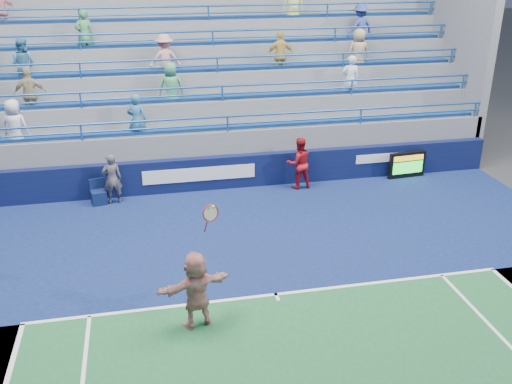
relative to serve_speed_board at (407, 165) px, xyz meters
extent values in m
plane|color=#333538|center=(-6.07, -6.15, -0.46)|extent=(120.00, 120.00, 0.00)
cube|color=#0E1947|center=(-6.07, -3.95, -0.45)|extent=(18.00, 8.40, 0.02)
cube|color=white|center=(-6.07, -6.15, -0.43)|extent=(11.00, 0.10, 0.01)
cube|color=white|center=(-6.07, -6.25, -0.43)|extent=(0.08, 0.30, 0.01)
cube|color=#0A113A|center=(-6.07, 0.35, 0.09)|extent=(18.00, 0.30, 1.10)
cube|color=white|center=(-7.07, 0.19, 0.14)|extent=(3.60, 0.02, 0.45)
cube|color=white|center=(-0.87, 0.19, 0.24)|extent=(1.80, 0.02, 0.30)
cube|color=slate|center=(-6.07, 3.30, 0.09)|extent=(18.00, 5.60, 1.10)
cube|color=slate|center=(-6.07, 3.30, 0.47)|extent=(18.00, 5.60, 1.85)
cube|color=navy|center=(-6.07, 0.95, 1.44)|extent=(17.40, 0.45, 0.10)
cylinder|color=#1E54A3|center=(-6.07, 0.55, 1.89)|extent=(18.00, 0.07, 0.07)
cube|color=slate|center=(-6.07, 3.80, 0.84)|extent=(18.00, 4.60, 2.60)
cube|color=navy|center=(-6.07, 1.95, 2.19)|extent=(17.40, 0.45, 0.10)
cylinder|color=#1E54A3|center=(-6.07, 1.55, 2.64)|extent=(18.00, 0.07, 0.07)
cube|color=slate|center=(-6.07, 4.30, 1.22)|extent=(18.00, 3.60, 3.35)
cube|color=navy|center=(-6.07, 2.95, 2.94)|extent=(17.40, 0.45, 0.10)
cylinder|color=#1E54A3|center=(-6.07, 2.55, 3.39)|extent=(18.00, 0.07, 0.07)
cube|color=slate|center=(-6.07, 4.80, 1.59)|extent=(18.00, 2.60, 4.10)
cube|color=navy|center=(-6.07, 3.95, 3.69)|extent=(17.40, 0.45, 0.10)
cylinder|color=#1E54A3|center=(-6.07, 3.55, 4.14)|extent=(18.00, 0.07, 0.07)
cube|color=slate|center=(-6.07, 5.30, 1.97)|extent=(18.00, 1.60, 4.85)
cube|color=navy|center=(-6.07, 4.95, 4.44)|extent=(17.40, 0.45, 0.10)
cylinder|color=#1E54A3|center=(-6.07, 4.55, 4.89)|extent=(18.00, 0.07, 0.07)
imported|color=tan|center=(-12.11, 1.95, 2.57)|extent=(1.02, 0.48, 1.70)
imported|color=#D5B252|center=(-3.76, 2.95, 3.32)|extent=(1.00, 0.42, 1.70)
imported|color=#306890|center=(-8.89, 0.95, 1.82)|extent=(0.70, 0.54, 1.70)
imported|color=#EEFE62|center=(-2.80, 4.95, 4.82)|extent=(0.86, 0.58, 1.70)
imported|color=#3D8751|center=(-10.42, 3.95, 4.07)|extent=(0.70, 0.55, 1.70)
imported|color=tan|center=(-7.80, 2.95, 3.32)|extent=(1.16, 0.75, 1.70)
imported|color=silver|center=(-12.52, 0.95, 1.82)|extent=(0.95, 0.75, 1.70)
imported|color=#304090|center=(-0.46, 3.95, 4.07)|extent=(1.24, 0.93, 1.70)
imported|color=teal|center=(-12.36, 2.95, 3.32)|extent=(0.98, 0.87, 1.70)
imported|color=tan|center=(-0.86, 2.95, 3.32)|extent=(0.84, 0.56, 1.70)
imported|color=silver|center=(-1.49, 1.95, 2.57)|extent=(0.68, 0.50, 1.70)
imported|color=pink|center=(-13.17, 4.95, 4.82)|extent=(1.02, 0.48, 1.70)
imported|color=#408E62|center=(-7.70, 1.95, 2.57)|extent=(0.85, 0.57, 1.70)
cube|color=black|center=(0.00, 0.01, 0.00)|extent=(1.32, 0.25, 0.91)
cube|color=gold|center=(0.00, -0.07, 0.27)|extent=(1.12, 0.02, 0.18)
cube|color=#19E533|center=(0.00, -0.07, -0.07)|extent=(1.12, 0.02, 0.41)
cube|color=#0D1940|center=(-10.22, -0.14, -0.24)|extent=(0.52, 0.52, 0.44)
cube|color=#0D1940|center=(-10.22, 0.05, 0.15)|extent=(0.44, 0.14, 0.34)
imported|color=silver|center=(-7.93, -6.87, 0.39)|extent=(1.65, 0.91, 1.70)
torus|color=#A71421|center=(-7.58, -6.87, 2.09)|extent=(0.35, 0.20, 0.34)
cylinder|color=#A71421|center=(-7.68, -6.87, 1.81)|extent=(0.08, 0.19, 0.31)
sphere|color=#BACB2F|center=(-7.53, -6.92, 2.24)|extent=(0.07, 0.07, 0.07)
imported|color=#131636|center=(-9.77, -0.16, 0.34)|extent=(0.64, 0.48, 1.60)
imported|color=#A1121B|center=(-3.87, -0.13, 0.40)|extent=(0.88, 0.71, 1.72)
camera|label=1|loc=(-8.74, -16.80, 6.79)|focal=40.00mm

